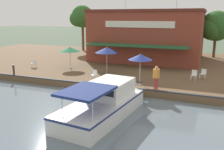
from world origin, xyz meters
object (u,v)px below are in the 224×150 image
object	(u,v)px
patio_umbrella_near_quay_edge	(140,57)
cafe_chair_far_corner_seat	(34,63)
tree_upstream_bank	(81,17)
mooring_post	(14,70)
patio_umbrella_back_row	(70,49)
cafe_chair_facing_river	(194,74)
person_at_quay_edge	(156,75)
cafe_chair_beside_entrance	(203,73)
patio_umbrella_mid_patio_right	(107,50)
cafe_chair_mid_patio	(94,74)
waterfront_restaurant	(149,35)
motorboat_far_downstream	(108,101)
tree_downstream_bank	(215,27)

from	to	relation	value
patio_umbrella_near_quay_edge	cafe_chair_far_corner_seat	size ratio (longest dim) A/B	2.86
patio_umbrella_near_quay_edge	tree_upstream_bank	size ratio (longest dim) A/B	0.35
mooring_post	tree_upstream_bank	size ratio (longest dim) A/B	0.14
patio_umbrella_back_row	cafe_chair_facing_river	size ratio (longest dim) A/B	2.65
person_at_quay_edge	tree_upstream_bank	bearing A→B (deg)	-138.03
patio_umbrella_back_row	cafe_chair_beside_entrance	distance (m)	13.35
patio_umbrella_mid_patio_right	tree_upstream_bank	distance (m)	17.58
cafe_chair_beside_entrance	person_at_quay_edge	bearing A→B (deg)	-34.03
cafe_chair_mid_patio	mooring_post	xyz separation A→B (m)	(1.18, -7.70, 0.01)
cafe_chair_mid_patio	patio_umbrella_near_quay_edge	bearing A→B (deg)	95.72
mooring_post	tree_upstream_bank	xyz separation A→B (m)	(-17.75, -2.41, 4.67)
patio_umbrella_mid_patio_right	person_at_quay_edge	bearing A→B (deg)	58.04
patio_umbrella_mid_patio_right	cafe_chair_facing_river	bearing A→B (deg)	94.27
waterfront_restaurant	person_at_quay_edge	world-z (taller)	waterfront_restaurant
patio_umbrella_mid_patio_right	cafe_chair_facing_river	size ratio (longest dim) A/B	3.02
waterfront_restaurant	motorboat_far_downstream	distance (m)	18.08
waterfront_restaurant	cafe_chair_facing_river	bearing A→B (deg)	33.96
patio_umbrella_near_quay_edge	tree_upstream_bank	distance (m)	21.64
waterfront_restaurant	cafe_chair_mid_patio	world-z (taller)	waterfront_restaurant
person_at_quay_edge	mooring_post	distance (m)	13.25
patio_umbrella_near_quay_edge	cafe_chair_facing_river	size ratio (longest dim) A/B	2.86
patio_umbrella_near_quay_edge	cafe_chair_beside_entrance	world-z (taller)	patio_umbrella_near_quay_edge
tree_upstream_bank	patio_umbrella_mid_patio_right	bearing A→B (deg)	36.12
patio_umbrella_mid_patio_right	tree_upstream_bank	xyz separation A→B (m)	(-14.01, -10.22, 2.89)
patio_umbrella_mid_patio_right	cafe_chair_far_corner_seat	size ratio (longest dim) A/B	3.02
cafe_chair_far_corner_seat	mooring_post	bearing A→B (deg)	9.41
patio_umbrella_near_quay_edge	tree_downstream_bank	size ratio (longest dim) A/B	0.40
cafe_chair_facing_river	person_at_quay_edge	bearing A→B (deg)	-31.73
motorboat_far_downstream	patio_umbrella_near_quay_edge	bearing A→B (deg)	175.61
person_at_quay_edge	cafe_chair_mid_patio	bearing A→B (deg)	-98.45
cafe_chair_far_corner_seat	patio_umbrella_near_quay_edge	bearing A→B (deg)	80.31
person_at_quay_edge	cafe_chair_beside_entrance	bearing A→B (deg)	145.97
tree_downstream_bank	patio_umbrella_mid_patio_right	bearing A→B (deg)	-33.63
cafe_chair_far_corner_seat	motorboat_far_downstream	bearing A→B (deg)	56.49
motorboat_far_downstream	patio_umbrella_back_row	bearing A→B (deg)	-138.21
patio_umbrella_back_row	cafe_chair_beside_entrance	xyz separation A→B (m)	(-0.22, 13.27, -1.51)
waterfront_restaurant	person_at_quay_edge	distance (m)	13.93
patio_umbrella_near_quay_edge	motorboat_far_downstream	bearing A→B (deg)	-4.39
patio_umbrella_mid_patio_right	tree_downstream_bank	distance (m)	16.92
waterfront_restaurant	cafe_chair_far_corner_seat	distance (m)	14.36
patio_umbrella_mid_patio_right	patio_umbrella_back_row	size ratio (longest dim) A/B	1.14
waterfront_restaurant	patio_umbrella_back_row	xyz separation A→B (m)	(8.76, -6.28, -1.07)
motorboat_far_downstream	tree_downstream_bank	world-z (taller)	tree_downstream_bank
waterfront_restaurant	patio_umbrella_back_row	world-z (taller)	waterfront_restaurant
patio_umbrella_mid_patio_right	tree_downstream_bank	xyz separation A→B (m)	(-14.01, 9.32, 1.72)
patio_umbrella_near_quay_edge	cafe_chair_mid_patio	xyz separation A→B (m)	(0.39, -3.94, -1.68)
person_at_quay_edge	tree_upstream_bank	world-z (taller)	tree_upstream_bank
cafe_chair_mid_patio	patio_umbrella_back_row	bearing A→B (deg)	-128.94
waterfront_restaurant	cafe_chair_mid_patio	size ratio (longest dim) A/B	15.35
cafe_chair_beside_entrance	mooring_post	distance (m)	17.18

